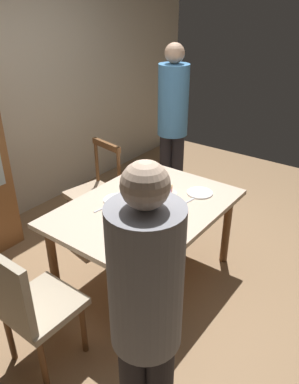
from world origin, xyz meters
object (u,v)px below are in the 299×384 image
birthday_cake (165,198)px  plate_near_guest (200,193)px  plate_near_celebrant (138,239)px  person_celebrant (146,313)px  chair_upholstered (29,304)px  person_guest (173,119)px  chair_spindle_back (95,193)px  dining_table (146,215)px  plate_far_side (117,200)px

birthday_cake → plate_near_guest: size_ratio=1.27×
plate_near_celebrant → person_celebrant: bearing=-139.4°
chair_upholstered → person_guest: 2.44m
birthday_cake → person_celebrant: size_ratio=0.17×
plate_near_guest → chair_spindle_back: 1.13m
dining_table → plate_near_guest: plate_near_guest is taller
plate_far_side → birthday_cake: bearing=-59.9°
plate_far_side → plate_near_guest: (0.51, -0.48, 0.00)m
person_celebrant → person_guest: person_guest is taller
plate_near_celebrant → chair_upholstered: (-0.72, 0.29, -0.20)m
plate_near_celebrant → chair_spindle_back: size_ratio=0.23×
birthday_cake → plate_far_side: (-0.20, 0.34, -0.04)m
birthday_cake → person_guest: size_ratio=0.16×
dining_table → plate_near_guest: size_ratio=6.61×
dining_table → plate_near_celebrant: bearing=-149.1°
plate_near_celebrant → chair_spindle_back: 1.31m
plate_far_side → person_celebrant: person_celebrant is taller
dining_table → birthday_cake: bearing=-38.7°
plate_near_guest → chair_spindle_back: chair_spindle_back is taller
plate_near_celebrant → person_guest: 1.83m
plate_near_celebrant → person_celebrant: 0.93m
dining_table → plate_far_side: plate_far_side is taller
chair_spindle_back → person_guest: (0.93, -0.29, 0.58)m
plate_near_guest → person_celebrant: size_ratio=0.13×
chair_upholstered → person_guest: (2.33, 0.51, 0.50)m
birthday_cake → chair_spindle_back: bearing=80.7°
chair_upholstered → person_guest: bearing=12.3°
plate_near_celebrant → chair_upholstered: 0.80m
dining_table → chair_upholstered: 1.12m
plate_near_guest → chair_spindle_back: size_ratio=0.23×
dining_table → birthday_cake: size_ratio=5.20×
plate_near_celebrant → chair_upholstered: size_ratio=0.23×
person_celebrant → person_guest: bearing=31.1°
chair_spindle_back → person_celebrant: 2.21m
person_guest → person_celebrant: bearing=-148.9°
chair_spindle_back → person_guest: 1.14m
birthday_cake → plate_near_celebrant: birthday_cake is taller
plate_near_celebrant → plate_far_side: 0.58m
plate_far_side → chair_upholstered: (-1.04, -0.19, -0.20)m
dining_table → person_guest: 1.39m
plate_near_celebrant → plate_far_side: same height
chair_spindle_back → plate_near_guest: bearing=-81.7°
plate_near_guest → chair_upholstered: bearing=169.4°
plate_near_celebrant → person_celebrant: person_celebrant is taller
birthday_cake → chair_upholstered: size_ratio=0.29×
plate_near_celebrant → birthday_cake: bearing=15.0°
plate_near_celebrant → plate_near_guest: same height
chair_spindle_back → chair_upholstered: (-1.40, -0.79, 0.07)m
plate_far_side → plate_near_celebrant: bearing=-124.4°
chair_upholstered → person_celebrant: 0.98m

